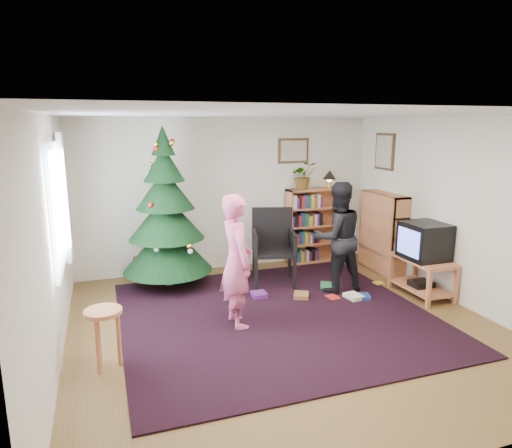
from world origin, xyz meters
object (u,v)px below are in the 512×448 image
object	(u,v)px
armchair	(271,243)
stool	(104,323)
person_standing	(236,261)
person_by_chair	(337,238)
bookshelf_right	(383,232)
table_lamp	(329,176)
picture_back	(293,151)
christmas_tree	(166,222)
tv_stand	(422,274)
potted_plant	(303,176)
picture_right	(385,152)
bookshelf_back	(313,225)
crt_tv	(424,241)

from	to	relation	value
armchair	stool	world-z (taller)	armchair
person_standing	person_by_chair	world-z (taller)	person_standing
bookshelf_right	table_lamp	bearing A→B (deg)	32.61
person_by_chair	table_lamp	size ratio (longest dim) A/B	5.19
bookshelf_right	armchair	size ratio (longest dim) A/B	1.14
picture_back	bookshelf_right	distance (m)	2.02
table_lamp	christmas_tree	bearing A→B (deg)	-170.63
person_standing	tv_stand	bearing A→B (deg)	-91.55
armchair	person_standing	world-z (taller)	person_standing
person_by_chair	potted_plant	size ratio (longest dim) A/B	3.43
stool	potted_plant	bearing A→B (deg)	38.29
stool	table_lamp	distance (m)	4.78
tv_stand	potted_plant	xyz separation A→B (m)	(-0.94, 2.03, 1.21)
potted_plant	armchair	bearing A→B (deg)	-138.27
tv_stand	picture_back	bearing A→B (deg)	116.26
person_standing	potted_plant	xyz separation A→B (m)	(1.82, 2.12, 0.73)
stool	person_standing	xyz separation A→B (m)	(1.52, 0.52, 0.33)
potted_plant	table_lamp	size ratio (longest dim) A/B	1.51
person_by_chair	table_lamp	xyz separation A→B (m)	(0.63, 1.47, 0.71)
picture_right	table_lamp	xyz separation A→B (m)	(-0.69, 0.59, -0.44)
picture_right	person_by_chair	bearing A→B (deg)	-146.24
bookshelf_right	table_lamp	size ratio (longest dim) A/B	4.19
picture_right	picture_back	bearing A→B (deg)	151.31
tv_stand	table_lamp	world-z (taller)	table_lamp
christmas_tree	person_standing	xyz separation A→B (m)	(0.59, -1.64, -0.19)
bookshelf_back	table_lamp	bearing A→B (deg)	-0.00
bookshelf_back	potted_plant	world-z (taller)	potted_plant
stool	person_by_chair	xyz separation A→B (m)	(3.22, 1.17, 0.33)
picture_right	potted_plant	xyz separation A→B (m)	(-1.19, 0.59, -0.42)
crt_tv	stool	world-z (taller)	crt_tv
christmas_tree	person_by_chair	size ratio (longest dim) A/B	1.48
picture_back	armchair	xyz separation A→B (m)	(-0.75, -0.92, -1.33)
picture_back	stool	bearing A→B (deg)	-139.15
bookshelf_back	person_by_chair	size ratio (longest dim) A/B	0.81
armchair	table_lamp	bearing A→B (deg)	45.05
armchair	person_by_chair	world-z (taller)	person_by_chair
picture_back	bookshelf_back	size ratio (longest dim) A/B	0.42
tv_stand	potted_plant	world-z (taller)	potted_plant
armchair	picture_right	bearing A→B (deg)	20.83
stool	person_by_chair	bearing A→B (deg)	20.00
tv_stand	person_standing	size ratio (longest dim) A/B	0.56
christmas_tree	crt_tv	bearing A→B (deg)	-24.93
bookshelf_right	person_by_chair	bearing A→B (deg)	117.01
stool	person_by_chair	size ratio (longest dim) A/B	0.38
potted_plant	table_lamp	xyz separation A→B (m)	(0.50, -0.00, -0.02)
bookshelf_right	person_standing	world-z (taller)	person_standing
stool	table_lamp	world-z (taller)	table_lamp
potted_plant	picture_right	bearing A→B (deg)	-26.37
person_by_chair	potted_plant	xyz separation A→B (m)	(0.13, 1.47, 0.73)
christmas_tree	armchair	bearing A→B (deg)	-11.40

